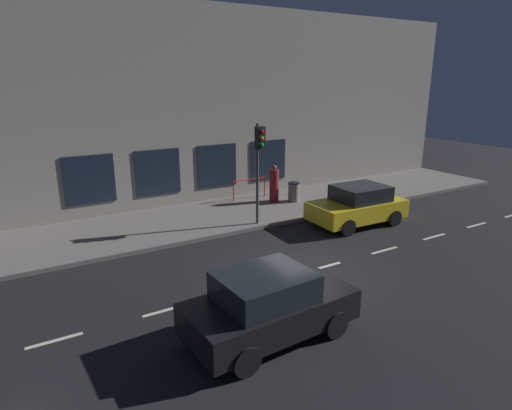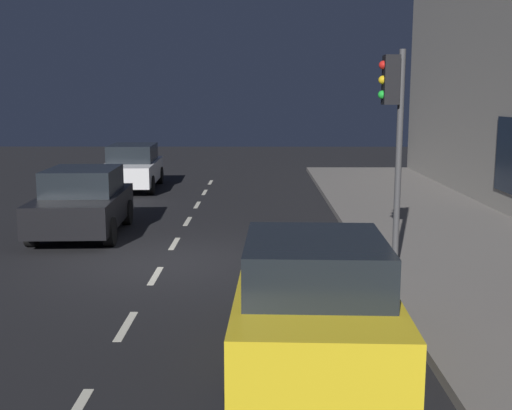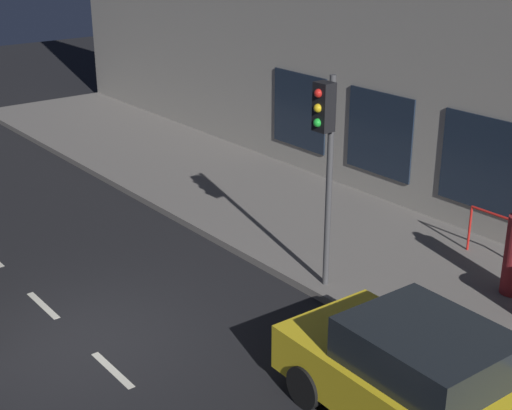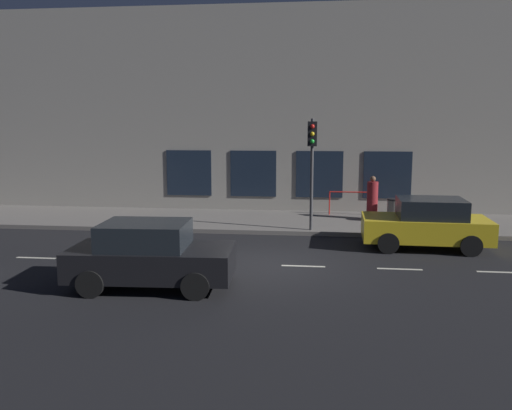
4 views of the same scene
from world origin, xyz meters
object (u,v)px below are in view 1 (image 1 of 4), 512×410
parked_car_1 (358,205)px  trash_bin (294,192)px  parked_car_0 (269,305)px  pedestrian_0 (274,185)px  traffic_light (259,152)px

parked_car_1 → trash_bin: (3.68, 0.49, -0.19)m
parked_car_0 → trash_bin: parked_car_0 is taller
parked_car_1 → pedestrian_0: 4.36m
traffic_light → parked_car_0: bearing=150.3°
traffic_light → trash_bin: bearing=-57.0°
pedestrian_0 → trash_bin: pedestrian_0 is taller
pedestrian_0 → parked_car_0: bearing=-169.5°
pedestrian_0 → trash_bin: 0.98m
traffic_light → parked_car_0: 7.85m
parked_car_1 → traffic_light: bearing=67.5°
parked_car_1 → trash_bin: parked_car_1 is taller
pedestrian_0 → trash_bin: bearing=-77.8°
traffic_light → parked_car_1: bearing=-114.4°
parked_car_1 → pedestrian_0: (4.17, 1.26, 0.14)m
traffic_light → pedestrian_0: (2.53, -2.36, -2.07)m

